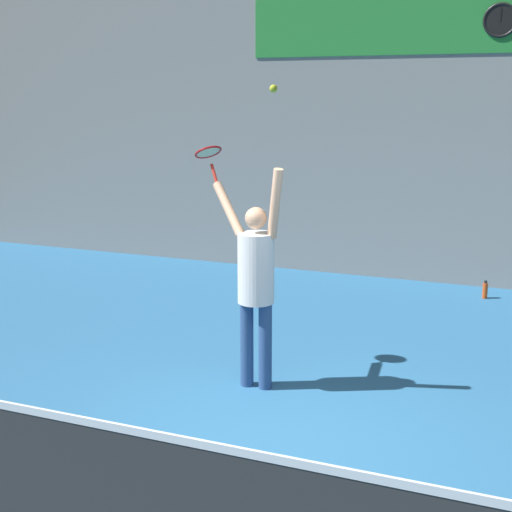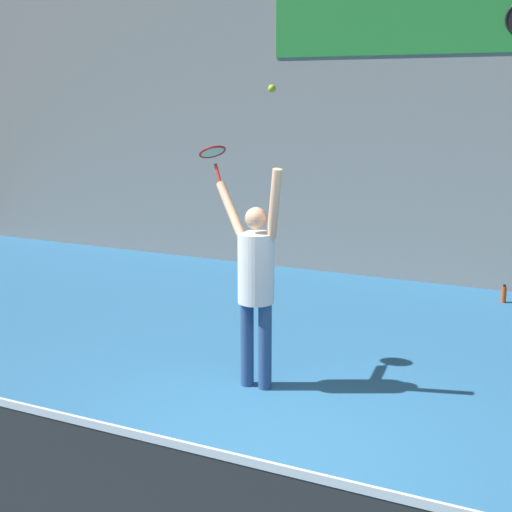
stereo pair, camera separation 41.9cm
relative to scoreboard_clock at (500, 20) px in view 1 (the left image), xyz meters
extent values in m
plane|color=teal|center=(-1.06, -6.04, -3.82)|extent=(18.00, 18.00, 0.00)
cube|color=gray|center=(-1.06, 0.08, -1.32)|extent=(18.00, 0.10, 5.00)
cube|color=#288C38|center=(-1.06, 0.02, 0.00)|extent=(5.20, 0.02, 0.87)
cylinder|color=black|center=(0.00, 0.00, 0.00)|extent=(0.43, 0.02, 0.43)
torus|color=black|center=(0.00, 0.00, 0.00)|extent=(0.47, 0.04, 0.47)
cube|color=black|center=(0.00, -0.01, 0.08)|extent=(0.02, 0.01, 0.17)
cube|color=white|center=(-1.06, -7.59, -2.89)|extent=(8.25, 0.02, 0.05)
cylinder|color=#2D4C7F|center=(-1.85, -4.72, -3.39)|extent=(0.13, 0.13, 0.87)
cylinder|color=#2D4C7F|center=(-1.66, -4.72, -3.39)|extent=(0.13, 0.13, 0.87)
cylinder|color=white|center=(-1.75, -4.72, -2.62)|extent=(0.35, 0.35, 0.68)
sphere|color=#D8A884|center=(-1.75, -4.72, -2.14)|extent=(0.21, 0.21, 0.21)
cylinder|color=#D8A884|center=(-1.55, -4.75, -1.98)|extent=(0.22, 0.20, 0.66)
cylinder|color=#D8A884|center=(-2.10, -4.56, -2.09)|extent=(0.49, 0.42, 0.50)
cylinder|color=red|center=(-2.34, -4.37, -1.78)|extent=(0.13, 0.10, 0.21)
torus|color=red|center=(-2.43, -4.31, -1.57)|extent=(0.37, 0.38, 0.15)
cylinder|color=beige|center=(-2.43, -4.31, -1.57)|extent=(0.31, 0.32, 0.12)
sphere|color=#CCDB2D|center=(-1.54, -4.85, -0.96)|extent=(0.07, 0.07, 0.07)
cylinder|color=#D84C19|center=(0.09, -0.60, -3.71)|extent=(0.07, 0.07, 0.22)
cylinder|color=black|center=(0.09, -0.60, -3.58)|extent=(0.04, 0.04, 0.04)
camera|label=1|loc=(0.69, -10.82, -1.01)|focal=50.00mm
camera|label=2|loc=(1.08, -10.66, -1.01)|focal=50.00mm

